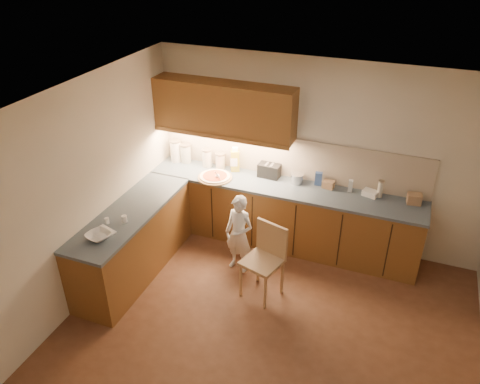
{
  "coord_description": "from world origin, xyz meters",
  "views": [
    {
      "loc": [
        1.08,
        -3.63,
        4.0
      ],
      "look_at": [
        -0.8,
        1.2,
        1.0
      ],
      "focal_mm": 35.0,
      "sensor_mm": 36.0,
      "label": 1
    }
  ],
  "objects": [
    {
      "name": "room",
      "position": [
        0.0,
        0.0,
        1.68
      ],
      "size": [
        4.54,
        4.5,
        2.62
      ],
      "color": "#58321E",
      "rests_on": "ground"
    },
    {
      "name": "l_counter",
      "position": [
        -0.92,
        1.25,
        0.46
      ],
      "size": [
        3.77,
        2.62,
        0.92
      ],
      "color": "brown",
      "rests_on": "ground"
    },
    {
      "name": "backsplash",
      "position": [
        -0.38,
        1.99,
        1.21
      ],
      "size": [
        3.75,
        0.02,
        0.58
      ],
      "primitive_type": "cube",
      "color": "#C2B197",
      "rests_on": "l_counter"
    },
    {
      "name": "upper_cabinets",
      "position": [
        -1.27,
        1.82,
        1.85
      ],
      "size": [
        1.95,
        0.36,
        0.73
      ],
      "color": "brown",
      "rests_on": "ground"
    },
    {
      "name": "pizza_on_board",
      "position": [
        -1.31,
        1.56,
        0.94
      ],
      "size": [
        0.48,
        0.48,
        0.19
      ],
      "rotation": [
        0.0,
        0.0,
        -0.37
      ],
      "color": "#A48252",
      "rests_on": "l_counter"
    },
    {
      "name": "child",
      "position": [
        -0.71,
        0.93,
        0.54
      ],
      "size": [
        0.44,
        0.34,
        1.08
      ],
      "primitive_type": "imported",
      "rotation": [
        0.0,
        0.0,
        -0.22
      ],
      "color": "white",
      "rests_on": "ground"
    },
    {
      "name": "wooden_chair",
      "position": [
        -0.25,
        0.63,
        0.55
      ],
      "size": [
        0.53,
        0.53,
        0.94
      ],
      "rotation": [
        0.0,
        0.0,
        -0.29
      ],
      "color": "tan",
      "rests_on": "ground"
    },
    {
      "name": "mixing_bowl",
      "position": [
        -1.95,
        -0.22,
        0.95
      ],
      "size": [
        0.33,
        0.33,
        0.06
      ],
      "primitive_type": "imported",
      "rotation": [
        0.0,
        0.0,
        -0.29
      ],
      "color": "silver",
      "rests_on": "l_counter"
    },
    {
      "name": "canister_a",
      "position": [
        -2.07,
        1.85,
        1.09
      ],
      "size": [
        0.17,
        0.17,
        0.33
      ],
      "rotation": [
        0.0,
        0.0,
        -0.14
      ],
      "color": "white",
      "rests_on": "l_counter"
    },
    {
      "name": "canister_b",
      "position": [
        -1.92,
        1.88,
        1.06
      ],
      "size": [
        0.16,
        0.16,
        0.28
      ],
      "rotation": [
        0.0,
        0.0,
        0.35
      ],
      "color": "beige",
      "rests_on": "l_counter"
    },
    {
      "name": "canister_c",
      "position": [
        -1.57,
        1.86,
        1.06
      ],
      "size": [
        0.14,
        0.14,
        0.27
      ],
      "rotation": [
        0.0,
        0.0,
        0.15
      ],
      "color": "silver",
      "rests_on": "l_counter"
    },
    {
      "name": "canister_d",
      "position": [
        -1.37,
        1.88,
        1.04
      ],
      "size": [
        0.14,
        0.14,
        0.24
      ],
      "rotation": [
        0.0,
        0.0,
        -0.21
      ],
      "color": "beige",
      "rests_on": "l_counter"
    },
    {
      "name": "oil_jug",
      "position": [
        -1.13,
        1.87,
        1.09
      ],
      "size": [
        0.15,
        0.13,
        0.37
      ],
      "rotation": [
        0.0,
        0.0,
        0.39
      ],
      "color": "gold",
      "rests_on": "l_counter"
    },
    {
      "name": "toaster",
      "position": [
        -0.63,
        1.87,
        1.02
      ],
      "size": [
        0.31,
        0.18,
        0.2
      ],
      "rotation": [
        0.0,
        0.0,
        -0.05
      ],
      "color": "black",
      "rests_on": "l_counter"
    },
    {
      "name": "steel_pot",
      "position": [
        -0.22,
        1.85,
        0.99
      ],
      "size": [
        0.18,
        0.18,
        0.14
      ],
      "color": "#B6B7BB",
      "rests_on": "l_counter"
    },
    {
      "name": "blue_box",
      "position": [
        0.06,
        1.9,
        1.01
      ],
      "size": [
        0.1,
        0.08,
        0.18
      ],
      "primitive_type": "cube",
      "rotation": [
        0.0,
        0.0,
        0.12
      ],
      "color": "#315094",
      "rests_on": "l_counter"
    },
    {
      "name": "card_box_a",
      "position": [
        0.21,
        1.86,
        0.97
      ],
      "size": [
        0.16,
        0.12,
        0.11
      ],
      "primitive_type": "cube",
      "rotation": [
        0.0,
        0.0,
        -0.13
      ],
      "color": "#A17C57",
      "rests_on": "l_counter"
    },
    {
      "name": "white_bottle",
      "position": [
        0.49,
        1.87,
        1.0
      ],
      "size": [
        0.06,
        0.06,
        0.16
      ],
      "primitive_type": "cube",
      "rotation": [
        0.0,
        0.0,
        0.09
      ],
      "color": "white",
      "rests_on": "l_counter"
    },
    {
      "name": "flat_pack",
      "position": [
        0.76,
        1.85,
        0.96
      ],
      "size": [
        0.22,
        0.18,
        0.08
      ],
      "primitive_type": "cube",
      "rotation": [
        0.0,
        0.0,
        -0.28
      ],
      "color": "white",
      "rests_on": "l_counter"
    },
    {
      "name": "tall_jar",
      "position": [
        0.87,
        1.87,
        1.04
      ],
      "size": [
        0.08,
        0.08,
        0.24
      ],
      "rotation": [
        0.0,
        0.0,
        -0.14
      ],
      "color": "silver",
      "rests_on": "l_counter"
    },
    {
      "name": "card_box_b",
      "position": [
        1.3,
        1.86,
        0.99
      ],
      "size": [
        0.19,
        0.16,
        0.13
      ],
      "primitive_type": "cube",
      "rotation": [
        0.0,
        0.0,
        0.14
      ],
      "color": "tan",
      "rests_on": "l_counter"
    },
    {
      "name": "dough_cloth",
      "position": [
        -1.97,
        -0.11,
        0.93
      ],
      "size": [
        0.3,
        0.26,
        0.02
      ],
      "primitive_type": "cube",
      "rotation": [
        0.0,
        0.0,
        -0.3
      ],
      "color": "white",
      "rests_on": "l_counter"
    },
    {
      "name": "spice_jar_a",
      "position": [
        -2.04,
        0.07,
        0.96
      ],
      "size": [
        0.07,
        0.07,
        0.07
      ],
      "primitive_type": "cylinder",
      "rotation": [
        0.0,
        0.0,
        -0.33
      ],
      "color": "white",
      "rests_on": "l_counter"
    },
    {
      "name": "spice_jar_b",
      "position": [
        -1.87,
        0.17,
        0.96
      ],
      "size": [
        0.08,
        0.08,
        0.08
      ],
      "primitive_type": "cylinder",
      "rotation": [
        0.0,
        0.0,
        -0.34
      ],
      "color": "white",
      "rests_on": "l_counter"
    }
  ]
}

